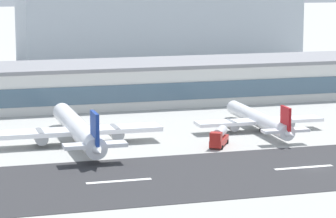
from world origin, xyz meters
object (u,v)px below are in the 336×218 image
distant_hotel_block (158,3)px  service_fuel_truck_0 (219,137)px  airliner_navy_tail_gate_0 (79,130)px  airliner_red_tail_gate_1 (261,120)px  terminal_building (131,83)px

distant_hotel_block → service_fuel_truck_0: distant_hotel_block is taller
airliner_navy_tail_gate_0 → airliner_red_tail_gate_1: 43.62m
airliner_navy_tail_gate_0 → service_fuel_truck_0: airliner_navy_tail_gate_0 is taller
terminal_building → distant_hotel_block: distant_hotel_block is taller
terminal_building → airliner_navy_tail_gate_0: bearing=-115.1°
distant_hotel_block → terminal_building: bearing=-110.0°
terminal_building → airliner_red_tail_gate_1: bearing=-68.6°
airliner_navy_tail_gate_0 → terminal_building: bearing=-24.9°
distant_hotel_block → service_fuel_truck_0: bearing=-100.9°
airliner_navy_tail_gate_0 → airliner_red_tail_gate_1: (43.52, 2.83, -0.65)m
distant_hotel_block → service_fuel_truck_0: 161.70m
terminal_building → service_fuel_truck_0: 61.71m
terminal_building → service_fuel_truck_0: bearing=-85.8°
distant_hotel_block → airliner_navy_tail_gate_0: size_ratio=2.23×
airliner_navy_tail_gate_0 → service_fuel_truck_0: bearing=-108.2°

